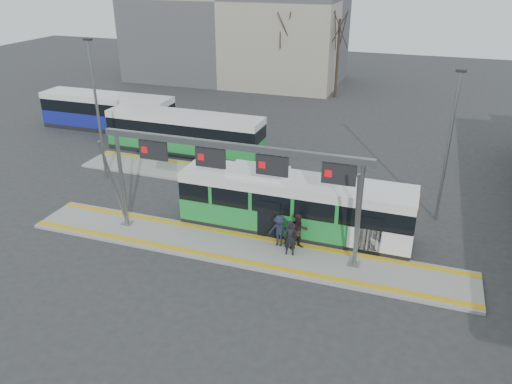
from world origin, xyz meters
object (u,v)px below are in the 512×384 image
at_px(gantry, 233,165).
at_px(passenger_b, 299,231).
at_px(hero_bus, 294,205).
at_px(passenger_a, 290,238).
at_px(passenger_c, 279,231).

relative_size(gantry, passenger_b, 7.04).
bearing_deg(hero_bus, passenger_a, -78.10).
bearing_deg(passenger_b, hero_bus, 79.09).
relative_size(hero_bus, passenger_b, 6.41).
relative_size(gantry, passenger_a, 7.57).
bearing_deg(passenger_c, passenger_b, 5.96).
height_order(hero_bus, passenger_b, hero_bus).
relative_size(passenger_b, passenger_c, 1.14).
xyz_separation_m(hero_bus, passenger_c, (-0.21, -1.86, -0.52)).
xyz_separation_m(gantry, passenger_c, (2.11, 0.54, -3.34)).
distance_m(hero_bus, passenger_b, 1.98).
bearing_deg(passenger_b, passenger_c, 150.99).
xyz_separation_m(gantry, passenger_a, (2.83, -0.05, -3.29)).
relative_size(passenger_a, passenger_b, 0.93).
distance_m(gantry, passenger_b, 4.49).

